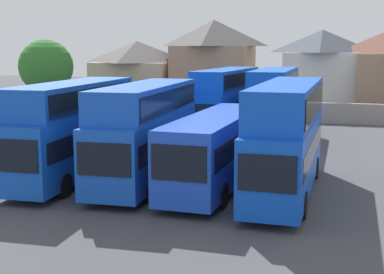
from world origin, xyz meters
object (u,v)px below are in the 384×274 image
(bus_7, at_px, (274,101))
(house_terrace_right, at_px, (321,70))
(bus_2, at_px, (146,128))
(bus_6, at_px, (226,99))
(tree_left_of_lot, at_px, (46,67))
(bus_3, at_px, (217,146))
(bus_4, at_px, (287,132))
(house_terrace_centre, at_px, (214,65))
(house_terrace_left, at_px, (138,74))
(bus_1, at_px, (73,125))
(bus_5, at_px, (193,110))

(bus_7, bearing_deg, house_terrace_right, 172.76)
(bus_2, distance_m, house_terrace_right, 33.95)
(bus_6, bearing_deg, house_terrace_right, 166.55)
(house_terrace_right, distance_m, tree_left_of_lot, 27.56)
(bus_3, distance_m, bus_6, 14.45)
(bus_2, bearing_deg, bus_3, 89.05)
(house_terrace_right, bearing_deg, bus_4, -90.31)
(bus_7, xyz_separation_m, house_terrace_centre, (-8.47, 17.35, 1.95))
(bus_4, xyz_separation_m, house_terrace_centre, (-10.81, 31.75, 1.97))
(bus_7, height_order, house_terrace_left, house_terrace_left)
(bus_1, distance_m, bus_7, 16.58)
(house_terrace_right, bearing_deg, bus_7, -97.50)
(bus_4, bearing_deg, tree_left_of_lot, -130.14)
(bus_5, distance_m, house_terrace_left, 20.85)
(bus_1, bearing_deg, house_terrace_centre, 178.45)
(bus_4, bearing_deg, house_terrace_centre, -160.04)
(bus_7, bearing_deg, bus_5, -89.87)
(house_terrace_left, xyz_separation_m, house_terrace_right, (19.65, 1.56, 0.56))
(bus_4, relative_size, house_terrace_left, 1.30)
(bus_5, xyz_separation_m, bus_7, (6.03, -0.01, 0.89))
(bus_5, xyz_separation_m, house_terrace_left, (-11.10, 17.56, 1.74))
(bus_1, height_order, house_terrace_right, house_terrace_right)
(bus_4, height_order, house_terrace_left, house_terrace_left)
(bus_7, xyz_separation_m, tree_left_of_lot, (-22.36, 7.30, 1.95))
(bus_6, height_order, house_terrace_right, house_terrace_right)
(bus_1, distance_m, bus_6, 15.32)
(bus_3, height_order, house_terrace_right, house_terrace_right)
(house_terrace_left, relative_size, house_terrace_centre, 0.92)
(bus_4, distance_m, house_terrace_right, 33.56)
(bus_4, xyz_separation_m, bus_7, (-2.34, 14.40, 0.02))
(house_terrace_left, bearing_deg, bus_6, -51.91)
(bus_4, bearing_deg, house_terrace_left, -147.51)
(bus_4, height_order, tree_left_of_lot, tree_left_of_lot)
(bus_5, bearing_deg, bus_4, 34.72)
(bus_6, bearing_deg, bus_2, 0.13)
(bus_4, xyz_separation_m, tree_left_of_lot, (-24.70, 21.70, 1.97))
(bus_6, bearing_deg, bus_7, 90.48)
(bus_4, height_order, house_terrace_centre, house_terrace_centre)
(house_terrace_centre, bearing_deg, house_terrace_right, 9.21)
(bus_4, height_order, house_terrace_right, house_terrace_right)
(house_terrace_centre, xyz_separation_m, tree_left_of_lot, (-13.89, -10.05, -0.00))
(house_terrace_centre, bearing_deg, bus_7, -63.97)
(bus_2, height_order, house_terrace_right, house_terrace_right)
(bus_7, relative_size, house_terrace_centre, 1.15)
(bus_7, bearing_deg, bus_1, -30.29)
(bus_4, relative_size, bus_5, 0.98)
(bus_3, bearing_deg, bus_2, -86.43)
(bus_2, xyz_separation_m, house_terrace_centre, (-3.88, 31.38, 2.08))
(bus_3, relative_size, bus_5, 0.99)
(bus_6, xyz_separation_m, tree_left_of_lot, (-18.82, 7.06, 1.97))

